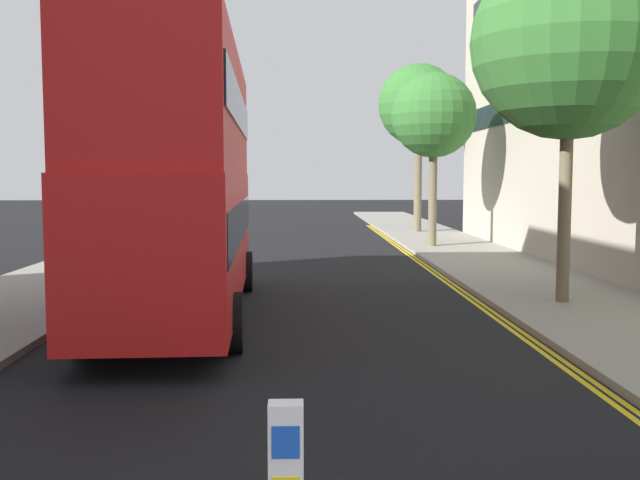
{
  "coord_description": "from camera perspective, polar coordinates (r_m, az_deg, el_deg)",
  "views": [
    {
      "loc": [
        0.11,
        -2.68,
        2.99
      ],
      "look_at": [
        0.5,
        11.0,
        1.8
      ],
      "focal_mm": 41.2,
      "sensor_mm": 36.0,
      "label": 1
    }
  ],
  "objects": [
    {
      "name": "street_tree_distant",
      "position": [
        17.73,
        18.81,
        14.36
      ],
      "size": [
        4.36,
        4.36,
        8.02
      ],
      "color": "#6B6047",
      "rests_on": "sidewalk_right"
    },
    {
      "name": "street_tree_near",
      "position": [
        30.52,
        8.82,
        9.5
      ],
      "size": [
        3.45,
        3.45,
        7.05
      ],
      "color": "#6B6047",
      "rests_on": "sidewalk_right"
    },
    {
      "name": "keep_left_bollard",
      "position": [
        6.14,
        -2.66,
        -17.87
      ],
      "size": [
        0.36,
        0.28,
        1.11
      ],
      "color": "silver",
      "rests_on": "traffic_island"
    },
    {
      "name": "sidewalk_left",
      "position": [
        20.03,
        -20.93,
        -3.74
      ],
      "size": [
        4.0,
        80.0,
        0.14
      ],
      "primitive_type": "cube",
      "color": "gray",
      "rests_on": "ground"
    },
    {
      "name": "street_tree_far",
      "position": [
        38.46,
        7.67,
        10.31
      ],
      "size": [
        4.16,
        4.16,
        8.58
      ],
      "color": "#6B6047",
      "rests_on": "sidewalk_right"
    },
    {
      "name": "sidewalk_right",
      "position": [
        19.96,
        17.1,
        -3.66
      ],
      "size": [
        4.0,
        80.0,
        0.14
      ],
      "primitive_type": "cube",
      "color": "gray",
      "rests_on": "ground"
    },
    {
      "name": "kerb_line_inner",
      "position": [
        17.44,
        12.14,
        -5.0
      ],
      "size": [
        0.1,
        56.0,
        0.01
      ],
      "primitive_type": "cube",
      "color": "yellow",
      "rests_on": "ground"
    },
    {
      "name": "double_decker_bus_away",
      "position": [
        15.8,
        -10.74,
        5.03
      ],
      "size": [
        3.11,
        10.89,
        5.64
      ],
      "color": "red",
      "rests_on": "ground"
    },
    {
      "name": "kerb_line_outer",
      "position": [
        17.48,
        12.65,
        -4.99
      ],
      "size": [
        0.1,
        56.0,
        0.01
      ],
      "primitive_type": "cube",
      "color": "yellow",
      "rests_on": "ground"
    }
  ]
}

